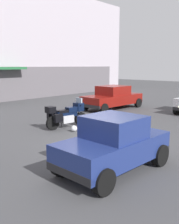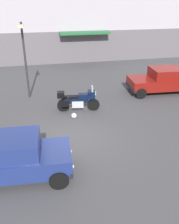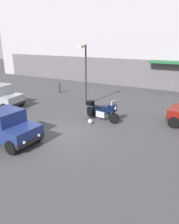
% 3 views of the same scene
% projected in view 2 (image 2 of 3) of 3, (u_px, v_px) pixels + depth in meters
% --- Properties ---
extents(ground_plane, '(80.00, 80.00, 0.00)m').
position_uv_depth(ground_plane, '(71.00, 137.00, 10.42)').
color(ground_plane, '#424244').
extents(building_facade_rear, '(39.53, 3.40, 9.83)m').
position_uv_depth(building_facade_rear, '(46.00, 5.00, 20.72)').
color(building_facade_rear, '#B2A8B2').
rests_on(building_facade_rear, ground).
extents(motorcycle, '(2.26, 0.90, 1.36)m').
position_uv_depth(motorcycle, '(78.00, 100.00, 12.61)').
color(motorcycle, black).
rests_on(motorcycle, ground).
extents(helmet, '(0.28, 0.28, 0.28)m').
position_uv_depth(helmet, '(74.00, 116.00, 12.02)').
color(helmet, silver).
rests_on(helmet, ground).
extents(car_sedan_far, '(4.66, 2.19, 1.56)m').
position_uv_depth(car_sedan_far, '(165.00, 80.00, 15.07)').
color(car_sedan_far, maroon).
rests_on(car_sedan_far, ground).
extents(car_compact_side, '(3.54, 1.88, 1.56)m').
position_uv_depth(car_compact_side, '(19.00, 158.00, 7.83)').
color(car_compact_side, navy).
rests_on(car_compact_side, ground).
extents(streetlamp_curbside, '(0.28, 0.94, 4.34)m').
position_uv_depth(streetlamp_curbside, '(24.00, 54.00, 13.31)').
color(streetlamp_curbside, '#2D2D33').
rests_on(streetlamp_curbside, ground).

